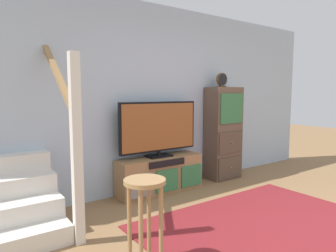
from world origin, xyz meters
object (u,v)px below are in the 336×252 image
media_console (160,175)px  bar_stool_near (145,203)px  desk_clock (222,80)px  television (159,128)px  side_cabinet (223,133)px

media_console → bar_stool_near: 1.90m
bar_stool_near → desk_clock: bearing=32.4°
desk_clock → bar_stool_near: 2.98m
television → side_cabinet: side_cabinet is taller
desk_clock → television: bearing=178.6°
media_console → bar_stool_near: bearing=-127.3°
media_console → side_cabinet: 1.38m
media_console → desk_clock: desk_clock is taller
television → desk_clock: bearing=-1.4°
media_console → television: television is taller
television → media_console: bearing=-90.0°
side_cabinet → bar_stool_near: side_cabinet is taller
side_cabinet → desk_clock: size_ratio=6.69×
television → bar_stool_near: 1.93m
media_console → desk_clock: 1.83m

